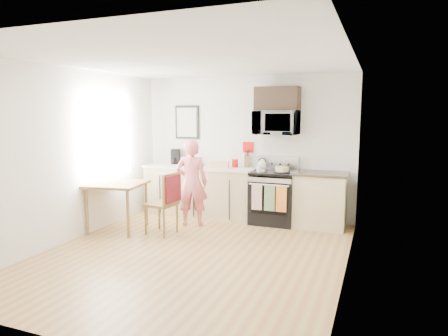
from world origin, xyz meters
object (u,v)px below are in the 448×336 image
at_px(range, 274,199).
at_px(chair, 168,195).
at_px(cake, 282,170).
at_px(person, 192,183).
at_px(dining_table, 117,188).
at_px(microwave, 276,123).

xyz_separation_m(range, chair, (-1.38, -1.30, 0.20)).
relative_size(range, cake, 4.16).
bearing_deg(person, dining_table, 15.44).
xyz_separation_m(dining_table, cake, (2.44, 1.30, 0.26)).
bearing_deg(microwave, dining_table, -146.89).
bearing_deg(cake, person, -157.39).
relative_size(person, dining_table, 1.75).
bearing_deg(microwave, cake, -50.35).
bearing_deg(microwave, range, -89.94).
relative_size(range, dining_table, 1.36).
relative_size(dining_table, chair, 0.86).
relative_size(microwave, cake, 2.72).
xyz_separation_m(person, chair, (-0.11, -0.62, -0.11)).
bearing_deg(dining_table, microwave, 33.11).
relative_size(microwave, dining_table, 0.89).
xyz_separation_m(range, person, (-1.27, -0.68, 0.31)).
height_order(person, chair, person).
bearing_deg(cake, microwave, 129.65).
distance_m(person, chair, 0.64).
xyz_separation_m(person, cake, (1.43, 0.59, 0.22)).
height_order(microwave, person, microwave).
relative_size(range, microwave, 1.53).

